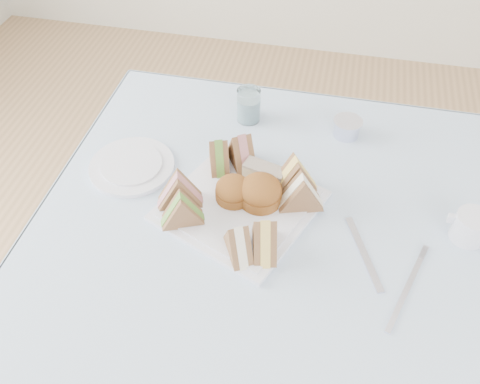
% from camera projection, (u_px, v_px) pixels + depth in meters
% --- Properties ---
extents(floor, '(4.00, 4.00, 0.00)m').
position_uv_depth(floor, '(261.00, 380.00, 1.61)').
color(floor, '#9E7751').
rests_on(floor, ground).
extents(table, '(0.90, 0.90, 0.74)m').
position_uv_depth(table, '(265.00, 322.00, 1.34)').
color(table, brown).
rests_on(table, floor).
extents(tablecloth, '(1.02, 1.02, 0.01)m').
position_uv_depth(tablecloth, '(271.00, 233.00, 1.07)').
color(tablecloth, '#C7D6FD').
rests_on(tablecloth, table).
extents(serving_plate, '(0.38, 0.38, 0.01)m').
position_uv_depth(serving_plate, '(240.00, 206.00, 1.11)').
color(serving_plate, white).
rests_on(serving_plate, tablecloth).
extents(sandwich_fl_a, '(0.11, 0.07, 0.09)m').
position_uv_depth(sandwich_fl_a, '(179.00, 189.00, 1.07)').
color(sandwich_fl_a, brown).
rests_on(sandwich_fl_a, serving_plate).
extents(sandwich_fl_b, '(0.10, 0.07, 0.08)m').
position_uv_depth(sandwich_fl_b, '(182.00, 208.00, 1.04)').
color(sandwich_fl_b, brown).
rests_on(sandwich_fl_b, serving_plate).
extents(sandwich_fr_a, '(0.07, 0.10, 0.09)m').
position_uv_depth(sandwich_fr_a, '(265.00, 235.00, 0.99)').
color(sandwich_fr_a, brown).
rests_on(sandwich_fr_a, serving_plate).
extents(sandwich_fr_b, '(0.08, 0.10, 0.08)m').
position_uv_depth(sandwich_fr_b, '(238.00, 240.00, 0.99)').
color(sandwich_fr_b, brown).
rests_on(sandwich_fr_b, serving_plate).
extents(sandwich_bl_a, '(0.07, 0.10, 0.08)m').
position_uv_depth(sandwich_bl_a, '(219.00, 153.00, 1.16)').
color(sandwich_bl_a, brown).
rests_on(sandwich_bl_a, serving_plate).
extents(sandwich_bl_b, '(0.09, 0.11, 0.09)m').
position_uv_depth(sandwich_bl_b, '(241.00, 149.00, 1.16)').
color(sandwich_bl_b, brown).
rests_on(sandwich_bl_b, serving_plate).
extents(sandwich_br_a, '(0.11, 0.07, 0.09)m').
position_uv_depth(sandwich_br_a, '(301.00, 191.00, 1.07)').
color(sandwich_br_a, brown).
rests_on(sandwich_br_a, serving_plate).
extents(sandwich_br_b, '(0.11, 0.09, 0.09)m').
position_uv_depth(sandwich_br_b, '(295.00, 174.00, 1.10)').
color(sandwich_br_b, brown).
rests_on(sandwich_br_b, serving_plate).
extents(scone_left, '(0.10, 0.10, 0.05)m').
position_uv_depth(scone_left, '(233.00, 190.00, 1.09)').
color(scone_left, brown).
rests_on(scone_left, serving_plate).
extents(scone_right, '(0.10, 0.10, 0.06)m').
position_uv_depth(scone_right, '(260.00, 192.00, 1.09)').
color(scone_right, brown).
rests_on(scone_right, serving_plate).
extents(pastry_slice, '(0.10, 0.06, 0.04)m').
position_uv_depth(pastry_slice, '(265.00, 174.00, 1.13)').
color(pastry_slice, beige).
rests_on(pastry_slice, serving_plate).
extents(side_plate, '(0.23, 0.23, 0.01)m').
position_uv_depth(side_plate, '(132.00, 166.00, 1.19)').
color(side_plate, white).
rests_on(side_plate, tablecloth).
extents(water_glass, '(0.07, 0.07, 0.09)m').
position_uv_depth(water_glass, '(249.00, 105.00, 1.29)').
color(water_glass, white).
rests_on(water_glass, tablecloth).
extents(tea_strainer, '(0.09, 0.09, 0.04)m').
position_uv_depth(tea_strainer, '(347.00, 128.00, 1.27)').
color(tea_strainer, silver).
rests_on(tea_strainer, tablecloth).
extents(knife, '(0.09, 0.18, 0.00)m').
position_uv_depth(knife, '(364.00, 253.00, 1.02)').
color(knife, silver).
rests_on(knife, tablecloth).
extents(fork, '(0.07, 0.19, 0.00)m').
position_uv_depth(fork, '(405.00, 293.00, 0.96)').
color(fork, silver).
rests_on(fork, tablecloth).
extents(creamer_jug, '(0.08, 0.08, 0.06)m').
position_uv_depth(creamer_jug, '(471.00, 227.00, 1.03)').
color(creamer_jug, white).
rests_on(creamer_jug, tablecloth).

